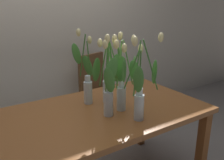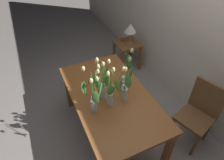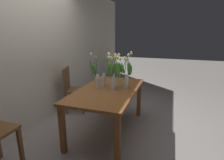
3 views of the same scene
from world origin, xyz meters
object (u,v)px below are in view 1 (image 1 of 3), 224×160
Objects in this scene: tulip_vase_2 at (122,83)px; tulip_vase_3 at (108,84)px; tulip_vase_0 at (111,81)px; tulip_vase_1 at (86,80)px; dining_table at (100,122)px; dining_chair at (98,88)px; tulip_vase_4 at (139,87)px.

tulip_vase_3 is at bearing -167.61° from tulip_vase_2.
tulip_vase_2 is (-0.00, -0.16, 0.03)m from tulip_vase_0.
tulip_vase_3 is (0.01, -0.30, 0.04)m from tulip_vase_1.
dining_table is 2.84× the size of tulip_vase_2.
dining_chair is at bearing 61.46° from dining_table.
tulip_vase_2 is at bearing -110.00° from dining_chair.
dining_chair is at bearing 64.23° from tulip_vase_3.
dining_table is 0.44m from tulip_vase_4.
tulip_vase_1 is at bearing 91.23° from dining_table.
tulip_vase_0 reaches higher than dining_table.
tulip_vase_4 reaches higher than tulip_vase_2.
tulip_vase_0 is (0.15, 0.09, 0.28)m from dining_table.
tulip_vase_2 is 0.19m from tulip_vase_4.
tulip_vase_3 is (0.01, -0.11, 0.33)m from dining_table.
tulip_vase_2 reaches higher than dining_chair.
dining_chair is (0.54, 0.99, -0.12)m from dining_table.
tulip_vase_4 is 1.38m from dining_chair.
tulip_vase_0 is at bearing -34.25° from tulip_vase_1.
tulip_vase_4 is at bearing -89.41° from tulip_vase_2.
dining_chair is (0.38, 0.90, -0.40)m from tulip_vase_0.
tulip_vase_3 is at bearing -87.53° from tulip_vase_1.
dining_table is at bearing -88.77° from tulip_vase_1.
dining_table is 0.35m from tulip_vase_2.
tulip_vase_1 is at bearing 108.75° from tulip_vase_4.
tulip_vase_3 reaches higher than tulip_vase_0.
tulip_vase_3 is (-0.14, -0.20, 0.05)m from tulip_vase_0.
tulip_vase_0 and tulip_vase_2 have the same top height.
dining_table is 2.84× the size of tulip_vase_0.
tulip_vase_4 is at bearing -107.10° from dining_chair.
dining_chair is at bearing 70.00° from tulip_vase_2.
dining_chair is at bearing 66.90° from tulip_vase_0.
tulip_vase_2 is 0.15m from tulip_vase_3.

